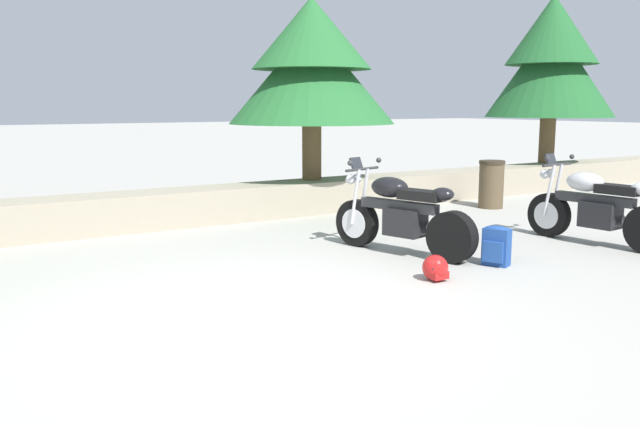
% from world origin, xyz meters
% --- Properties ---
extents(ground_plane, '(120.00, 120.00, 0.00)m').
position_xyz_m(ground_plane, '(0.00, 0.00, 0.00)').
color(ground_plane, '#A3A099').
extents(stone_wall, '(36.00, 0.80, 0.55)m').
position_xyz_m(stone_wall, '(0.00, 4.80, 0.28)').
color(stone_wall, gray).
rests_on(stone_wall, ground).
extents(motorcycle_black_centre, '(0.89, 2.02, 1.18)m').
position_xyz_m(motorcycle_black_centre, '(2.78, 1.38, 0.49)').
color(motorcycle_black_centre, black).
rests_on(motorcycle_black_centre, ground).
extents(motorcycle_silver_far_right, '(0.68, 2.07, 1.18)m').
position_xyz_m(motorcycle_silver_far_right, '(5.35, 0.45, 0.49)').
color(motorcycle_silver_far_right, black).
rests_on(motorcycle_silver_far_right, ground).
extents(rider_backpack, '(0.33, 0.35, 0.47)m').
position_xyz_m(rider_backpack, '(3.33, 0.29, 0.24)').
color(rider_backpack, navy).
rests_on(rider_backpack, ground).
extents(rider_helmet, '(0.28, 0.28, 0.28)m').
position_xyz_m(rider_helmet, '(2.27, 0.14, 0.14)').
color(rider_helmet, '#B21919').
rests_on(rider_helmet, ground).
extents(pine_tree_mid_right, '(2.86, 2.86, 3.11)m').
position_xyz_m(pine_tree_mid_right, '(3.63, 4.92, 2.54)').
color(pine_tree_mid_right, brown).
rests_on(pine_tree_mid_right, stone_wall).
extents(pine_tree_far_right, '(2.78, 2.78, 3.68)m').
position_xyz_m(pine_tree_far_right, '(9.92, 5.05, 2.84)').
color(pine_tree_far_right, brown).
rests_on(pine_tree_far_right, stone_wall).
extents(trash_bin, '(0.46, 0.46, 0.86)m').
position_xyz_m(trash_bin, '(6.55, 3.47, 0.43)').
color(trash_bin, brown).
rests_on(trash_bin, ground).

